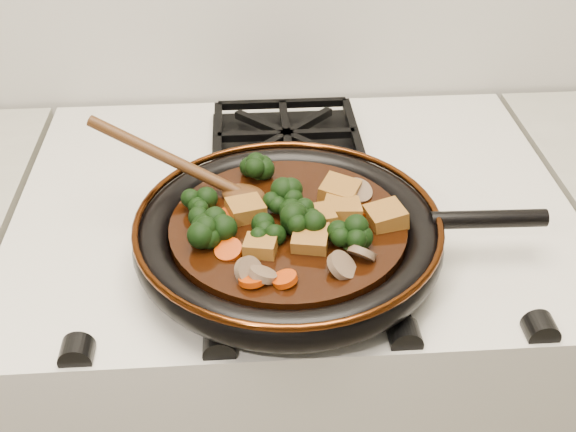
{
  "coord_description": "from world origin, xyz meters",
  "views": [
    {
      "loc": [
        -0.06,
        0.87,
        1.47
      ],
      "look_at": [
        -0.02,
        1.55,
        0.97
      ],
      "focal_mm": 45.0,
      "sensor_mm": 36.0,
      "label": 1
    }
  ],
  "objects": [
    {
      "name": "tofu_cube_8",
      "position": [
        -0.05,
        1.5,
        0.97
      ],
      "size": [
        0.04,
        0.04,
        0.02
      ],
      "primitive_type": "cube",
      "rotation": [
        0.02,
        0.04,
        2.91
      ],
      "color": "brown",
      "rests_on": "braising_sauce"
    },
    {
      "name": "mushroom_slice_2",
      "position": [
        -0.05,
        1.45,
        0.97
      ],
      "size": [
        0.04,
        0.04,
        0.02
      ],
      "primitive_type": "cylinder",
      "rotation": [
        0.45,
        0.0,
        2.23
      ],
      "color": "brown",
      "rests_on": "braising_sauce"
    },
    {
      "name": "tofu_cube_3",
      "position": [
        0.01,
        1.51,
        0.97
      ],
      "size": [
        0.05,
        0.05,
        0.03
      ],
      "primitive_type": "cube",
      "rotation": [
        -0.11,
        0.03,
        2.92
      ],
      "color": "brown",
      "rests_on": "braising_sauce"
    },
    {
      "name": "tofu_cube_6",
      "position": [
        0.1,
        1.55,
        0.97
      ],
      "size": [
        0.05,
        0.05,
        0.03
      ],
      "primitive_type": "cube",
      "rotation": [
        -0.12,
        0.03,
        1.79
      ],
      "color": "brown",
      "rests_on": "braising_sauce"
    },
    {
      "name": "broccoli_floret_0",
      "position": [
        -0.02,
        1.58,
        0.97
      ],
      "size": [
        0.08,
        0.09,
        0.08
      ],
      "primitive_type": null,
      "rotation": [
        0.15,
        -0.2,
        0.38
      ],
      "color": "black",
      "rests_on": "braising_sauce"
    },
    {
      "name": "carrot_coin_0",
      "position": [
        -0.09,
        1.5,
        0.96
      ],
      "size": [
        0.03,
        0.03,
        0.02
      ],
      "primitive_type": "cylinder",
      "rotation": [
        0.29,
        -0.18,
        0.0
      ],
      "color": "#AE3204",
      "rests_on": "braising_sauce"
    },
    {
      "name": "carrot_coin_2",
      "position": [
        0.0,
        1.56,
        0.96
      ],
      "size": [
        0.03,
        0.03,
        0.02
      ],
      "primitive_type": "cylinder",
      "rotation": [
        -0.26,
        -0.29,
        0.0
      ],
      "color": "#AE3204",
      "rests_on": "braising_sauce"
    },
    {
      "name": "burner_grate_front",
      "position": [
        0.0,
        1.55,
        0.91
      ],
      "size": [
        0.23,
        0.23,
        0.03
      ],
      "primitive_type": null,
      "color": "black",
      "rests_on": "stove"
    },
    {
      "name": "carrot_coin_4",
      "position": [
        -0.06,
        1.45,
        0.96
      ],
      "size": [
        0.03,
        0.03,
        0.02
      ],
      "primitive_type": "cylinder",
      "rotation": [
        -0.19,
        -0.08,
        0.0
      ],
      "color": "#AE3204",
      "rests_on": "braising_sauce"
    },
    {
      "name": "tofu_cube_7",
      "position": [
        -0.07,
        1.57,
        0.97
      ],
      "size": [
        0.05,
        0.05,
        0.02
      ],
      "primitive_type": "cube",
      "rotation": [
        -0.01,
        0.04,
        0.3
      ],
      "color": "brown",
      "rests_on": "braising_sauce"
    },
    {
      "name": "carrot_coin_5",
      "position": [
        -0.03,
        1.45,
        0.96
      ],
      "size": [
        0.03,
        0.03,
        0.02
      ],
      "primitive_type": "cylinder",
      "rotation": [
        -0.11,
        -0.27,
        0.0
      ],
      "color": "#AE3204",
      "rests_on": "braising_sauce"
    },
    {
      "name": "tofu_cube_1",
      "position": [
        0.05,
        1.6,
        0.97
      ],
      "size": [
        0.06,
        0.06,
        0.03
      ],
      "primitive_type": "cube",
      "rotation": [
        0.1,
        -0.05,
        1.11
      ],
      "color": "brown",
      "rests_on": "braising_sauce"
    },
    {
      "name": "broccoli_floret_2",
      "position": [
        0.05,
        1.5,
        0.97
      ],
      "size": [
        0.08,
        0.08,
        0.07
      ],
      "primitive_type": null,
      "rotation": [
        0.05,
        -0.13,
        2.72
      ],
      "color": "black",
      "rests_on": "braising_sauce"
    },
    {
      "name": "tofu_cube_2",
      "position": [
        0.05,
        1.58,
        0.97
      ],
      "size": [
        0.04,
        0.04,
        0.02
      ],
      "primitive_type": "cube",
      "rotation": [
        0.0,
        -0.07,
        2.86
      ],
      "color": "brown",
      "rests_on": "braising_sauce"
    },
    {
      "name": "mushroom_slice_4",
      "position": [
        0.04,
        1.46,
        0.97
      ],
      "size": [
        0.04,
        0.04,
        0.03
      ],
      "primitive_type": "cylinder",
      "rotation": [
        0.66,
        0.0,
        1.23
      ],
      "color": "brown",
      "rests_on": "braising_sauce"
    },
    {
      "name": "broccoli_floret_1",
      "position": [
        -0.0,
        1.53,
        0.97
      ],
      "size": [
        0.08,
        0.08,
        0.07
      ],
      "primitive_type": null,
      "rotation": [
        -0.17,
        -0.22,
        1.4
      ],
      "color": "black",
      "rests_on": "braising_sauce"
    },
    {
      "name": "carrot_coin_3",
      "position": [
        0.09,
        1.56,
        0.96
      ],
      "size": [
        0.03,
        0.03,
        0.02
      ],
      "primitive_type": "cylinder",
      "rotation": [
        -0.19,
        -0.14,
        0.0
      ],
      "color": "#AE3204",
      "rests_on": "braising_sauce"
    },
    {
      "name": "braising_sauce",
      "position": [
        -0.02,
        1.55,
        0.95
      ],
      "size": [
        0.28,
        0.28,
        0.02
      ],
      "primitive_type": "cylinder",
      "color": "black",
      "rests_on": "skillet"
    },
    {
      "name": "tofu_cube_4",
      "position": [
        0.05,
        1.56,
        0.97
      ],
      "size": [
        0.04,
        0.04,
        0.03
      ],
      "primitive_type": "cube",
      "rotation": [
        0.03,
        0.12,
        1.56
      ],
      "color": "brown",
      "rests_on": "braising_sauce"
    },
    {
      "name": "burner_grate_back",
      "position": [
        0.0,
        1.83,
        0.91
      ],
      "size": [
        0.23,
        0.23,
        0.03
      ],
      "primitive_type": null,
      "color": "black",
      "rests_on": "stove"
    },
    {
      "name": "broccoli_floret_3",
      "position": [
        -0.05,
        1.65,
        0.97
      ],
      "size": [
        0.08,
        0.08,
        0.07
      ],
      "primitive_type": null,
      "rotation": [
        0.13,
        -0.14,
        1.12
      ],
      "color": "black",
      "rests_on": "braising_sauce"
    },
    {
      "name": "carrot_coin_1",
      "position": [
        -0.09,
        1.56,
        0.96
      ],
      "size": [
        0.03,
        0.03,
        0.02
      ],
      "primitive_type": "cylinder",
      "rotation": [
        0.01,
        -0.29,
        0.0
      ],
      "color": "#AE3204",
      "rests_on": "braising_sauce"
    },
    {
      "name": "broccoli_floret_5",
      "position": [
        -0.12,
        1.58,
        0.97
      ],
      "size": [
        0.06,
        0.06,
        0.06
      ],
      "primitive_type": null,
      "rotation": [
        0.04,
        -0.02,
        0.05
      ],
      "color": "black",
      "rests_on": "braising_sauce"
    },
    {
      "name": "broccoli_floret_4",
      "position": [
        -0.0,
        1.55,
        0.97
      ],
      "size": [
        0.08,
        0.08,
        0.07
      ],
      "primitive_type": null,
      "rotation": [
        -0.21,
        0.2,
        2.96
      ],
      "color": "black",
      "rests_on": "braising_sauce"
    },
    {
      "name": "tofu_cube_0",
      "position": [
        0.01,
        1.54,
        0.97
      ],
      "size": [
        0.06,
        0.06,
        0.03
      ],
      "primitive_type": "cube",
      "rotation": [
        -0.1,
        0.08,
        1.17
      ],
      "color": "brown",
      "rests_on": "braising_sauce"
    },
    {
      "name": "mushroom_slice_0",
      "position": [
        0.06,
        1.48,
        0.97
      ],
      "size": [
        0.04,
        0.04,
        0.03
      ],
      "primitive_type": "cylinder",
      "rotation": [
        0.87,
        0.0,
        2.56
      ],
      "color": "brown",
      "rests_on": "braising_sauce"
    },
    {
      "name": "skillet",
      "position": [
        -0.01,
        1.55,
        0.94
      ],
      "size": [
        0.5,
        0.37,
        0.05
      ],
      "rotation": [
        0.0,
        0.0,
        -0.03
      ],
      "color": "black",
      "rests_on": "burner_grate_front"
    },
    {
      "name": "broccoli_floret_7",
      "position": [
        -0.05,
        1.53,
        0.97
      ],
      "size": [
        0.07,
        0.07,
        0.06
      ],
      "primitive_type": null,
      "rotation": [
        -0.06,
        -0.1,
        1.3
      ],
      "color": "black",
      "rests_on": "braising_sauce"
    },
    {
      "name": "broccoli_floret_8",
      "position": [
        -0.11,
        1.53,
        0.97
      ],
      "size": [
        0.08,
        0.08,
        0.06
      ],
      "primitive_type": null,
      "rotation": [
        0.04,
        -0.11,
        2.71
      ],
      "color": "black",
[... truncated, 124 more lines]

